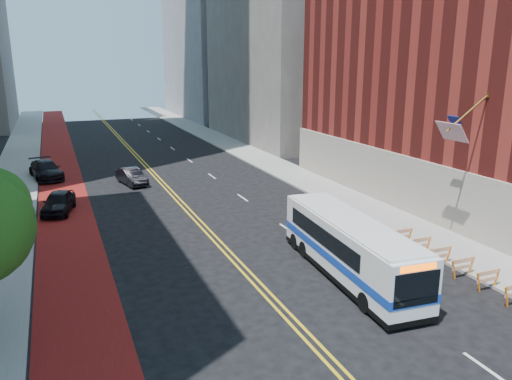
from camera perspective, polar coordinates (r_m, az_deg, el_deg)
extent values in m
plane|color=black|center=(18.58, 9.30, -19.54)|extent=(160.00, 160.00, 0.00)
cube|color=gray|center=(44.32, -26.27, -0.33)|extent=(4.00, 140.00, 0.15)
cube|color=gray|center=(48.63, 3.07, 2.40)|extent=(4.00, 140.00, 0.15)
cube|color=maroon|center=(44.19, -21.23, 0.06)|extent=(3.60, 140.00, 0.01)
cube|color=gold|center=(44.94, -11.13, 1.03)|extent=(0.14, 140.00, 0.01)
cube|color=gold|center=(45.01, -10.68, 1.07)|extent=(0.14, 140.00, 0.01)
cube|color=silver|center=(20.01, 24.97, -18.11)|extent=(0.14, 2.20, 0.01)
cube|color=silver|center=(25.29, 11.59, -9.89)|extent=(0.14, 2.20, 0.01)
cube|color=silver|center=(31.73, 3.60, -4.46)|extent=(0.14, 2.20, 0.01)
cube|color=silver|center=(38.76, -1.54, -0.88)|extent=(0.14, 2.20, 0.01)
cube|color=silver|center=(46.10, -5.06, 1.60)|extent=(0.14, 2.20, 0.01)
cube|color=silver|center=(53.64, -7.60, 3.38)|extent=(0.14, 2.20, 0.01)
cube|color=silver|center=(61.29, -9.53, 4.71)|extent=(0.14, 2.20, 0.01)
cube|color=silver|center=(69.02, -11.02, 5.75)|extent=(0.14, 2.20, 0.01)
cube|color=silver|center=(76.80, -12.22, 6.57)|extent=(0.14, 2.20, 0.01)
cube|color=silver|center=(84.63, -13.20, 7.24)|extent=(0.14, 2.20, 0.01)
cube|color=silver|center=(92.48, -14.02, 7.79)|extent=(0.14, 2.20, 0.01)
cube|color=silver|center=(100.36, -14.71, 8.26)|extent=(0.14, 2.20, 0.01)
cube|color=#9E9384|center=(34.56, 19.09, -0.20)|extent=(0.50, 36.00, 4.00)
cube|color=black|center=(30.85, 26.38, -4.45)|extent=(0.35, 2.80, 2.20)
cube|color=black|center=(35.58, 18.05, -1.21)|extent=(0.35, 2.80, 2.20)
cube|color=black|center=(40.97, 11.80, 1.25)|extent=(0.35, 2.80, 2.20)
cube|color=#A57F33|center=(30.73, 25.04, 9.79)|extent=(0.25, 0.25, 0.25)
cylinder|color=#A57F33|center=(29.83, 23.06, 8.15)|extent=(2.85, 0.12, 2.05)
cube|color=#B21419|center=(29.24, 21.47, 6.21)|extent=(0.75, 1.90, 1.05)
cube|color=navy|center=(29.88, 21.75, 7.41)|extent=(0.39, 0.85, 0.52)
cube|color=orange|center=(24.45, 26.71, -10.86)|extent=(0.32, 0.06, 0.99)
cube|color=orange|center=(25.37, 24.08, -9.63)|extent=(0.32, 0.06, 0.99)
cube|color=orange|center=(26.14, 25.78, -9.11)|extent=(0.32, 0.06, 0.99)
cube|color=orange|center=(25.60, 25.04, -8.55)|extent=(1.25, 0.05, 0.22)
cube|color=orange|center=(25.73, 24.96, -9.27)|extent=(1.25, 0.05, 0.18)
cube|color=orange|center=(26.35, 21.66, -8.47)|extent=(0.32, 0.06, 0.99)
cube|color=orange|center=(27.09, 23.37, -8.01)|extent=(0.32, 0.06, 0.99)
cube|color=orange|center=(26.58, 22.61, -7.44)|extent=(1.25, 0.05, 0.22)
cube|color=orange|center=(26.70, 22.54, -8.14)|extent=(1.25, 0.05, 0.18)
cube|color=orange|center=(27.39, 19.43, -7.38)|extent=(0.32, 0.06, 0.99)
cube|color=orange|center=(28.10, 21.13, -6.98)|extent=(0.32, 0.06, 0.99)
cube|color=orange|center=(27.60, 20.37, -6.40)|extent=(1.25, 0.05, 0.22)
cube|color=orange|center=(27.72, 20.30, -7.08)|extent=(1.25, 0.05, 0.18)
cube|color=orange|center=(28.47, 17.38, -6.36)|extent=(0.32, 0.06, 0.99)
cube|color=orange|center=(29.15, 19.06, -6.00)|extent=(0.32, 0.06, 0.99)
cube|color=orange|center=(28.67, 18.29, -5.43)|extent=(1.25, 0.05, 0.22)
cube|color=orange|center=(28.79, 18.24, -6.09)|extent=(1.25, 0.05, 0.18)
cube|color=orange|center=(29.59, 15.48, -5.41)|extent=(0.32, 0.06, 0.99)
cube|color=orange|center=(30.25, 17.15, -5.09)|extent=(0.32, 0.06, 0.99)
cube|color=orange|center=(29.79, 16.38, -4.53)|extent=(1.25, 0.05, 0.22)
cube|color=orange|center=(29.90, 16.33, -5.16)|extent=(1.25, 0.05, 0.18)
cube|color=white|center=(24.84, 10.65, -6.36)|extent=(3.07, 10.84, 2.54)
cube|color=#123BAE|center=(24.97, 10.61, -7.18)|extent=(3.11, 10.88, 0.40)
cube|color=black|center=(25.28, 9.92, -4.93)|extent=(2.89, 7.64, 0.85)
cube|color=black|center=(20.65, 17.86, -10.72)|extent=(2.04, 0.23, 1.43)
cube|color=black|center=(29.23, 5.71, -2.16)|extent=(1.86, 0.22, 0.89)
cube|color=#FF5905|center=(20.29, 18.07, -8.45)|extent=(1.62, 0.19, 0.27)
cube|color=white|center=(24.40, 10.80, -3.48)|extent=(2.92, 10.30, 0.11)
cube|color=black|center=(25.32, 10.51, -9.05)|extent=(3.10, 10.87, 0.27)
cylinder|color=black|center=(22.10, 12.38, -12.44)|extent=(0.33, 0.91, 0.89)
cylinder|color=black|center=(23.16, 16.98, -11.44)|extent=(0.33, 0.91, 0.89)
cylinder|color=black|center=(27.30, 5.56, -6.76)|extent=(0.33, 0.91, 0.89)
cylinder|color=black|center=(28.17, 9.51, -6.21)|extent=(0.33, 0.91, 0.89)
cylinder|color=black|center=(28.40, 4.52, -5.87)|extent=(0.33, 0.91, 0.89)
cylinder|color=black|center=(29.24, 8.35, -5.38)|extent=(0.33, 0.91, 0.89)
imported|color=black|center=(37.48, -21.65, -1.29)|extent=(2.75, 4.70, 1.50)
imported|color=black|center=(44.07, -14.03, 1.52)|extent=(2.35, 4.44, 1.39)
imported|color=black|center=(48.62, -22.88, 2.13)|extent=(3.26, 5.87, 1.61)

